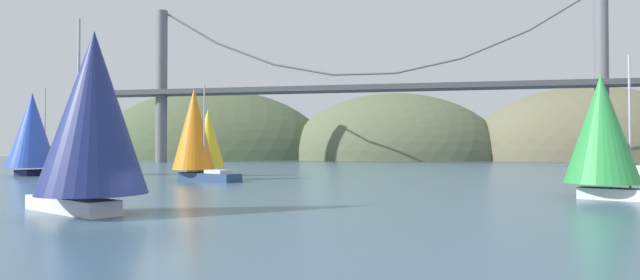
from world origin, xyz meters
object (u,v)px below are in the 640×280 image
at_px(sailboat_scarlet_sail, 106,140).
at_px(sailboat_navy_sail, 93,116).
at_px(sailboat_blue_spinnaker, 33,132).
at_px(sailboat_yellow_sail, 207,141).
at_px(sailboat_orange_sail, 195,133).
at_px(sailboat_green_sail, 604,133).

bearing_deg(sailboat_scarlet_sail, sailboat_navy_sail, -57.40).
distance_m(sailboat_blue_spinnaker, sailboat_scarlet_sail, 9.00).
bearing_deg(sailboat_yellow_sail, sailboat_scarlet_sail, -177.76).
relative_size(sailboat_blue_spinnaker, sailboat_orange_sail, 1.12).
distance_m(sailboat_green_sail, sailboat_yellow_sail, 43.07).
bearing_deg(sailboat_navy_sail, sailboat_green_sail, 26.27).
distance_m(sailboat_green_sail, sailboat_navy_sail, 31.27).
bearing_deg(sailboat_navy_sail, sailboat_blue_spinnaker, 133.41).
bearing_deg(sailboat_blue_spinnaker, sailboat_green_sail, -17.84).
distance_m(sailboat_yellow_sail, sailboat_orange_sail, 8.19).
height_order(sailboat_orange_sail, sailboat_navy_sail, sailboat_navy_sail).
height_order(sailboat_blue_spinnaker, sailboat_scarlet_sail, sailboat_blue_spinnaker).
bearing_deg(sailboat_blue_spinnaker, sailboat_scarlet_sail, 13.96).
relative_size(sailboat_yellow_sail, sailboat_orange_sail, 0.87).
bearing_deg(sailboat_navy_sail, sailboat_yellow_sail, 104.45).
height_order(sailboat_scarlet_sail, sailboat_orange_sail, sailboat_orange_sail).
relative_size(sailboat_blue_spinnaker, sailboat_scarlet_sail, 1.22).
height_order(sailboat_yellow_sail, sailboat_blue_spinnaker, sailboat_blue_spinnaker).
bearing_deg(sailboat_green_sail, sailboat_navy_sail, -153.73).
bearing_deg(sailboat_navy_sail, sailboat_orange_sail, 104.51).
relative_size(sailboat_green_sail, sailboat_blue_spinnaker, 0.84).
bearing_deg(sailboat_yellow_sail, sailboat_blue_spinnaker, -173.04).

